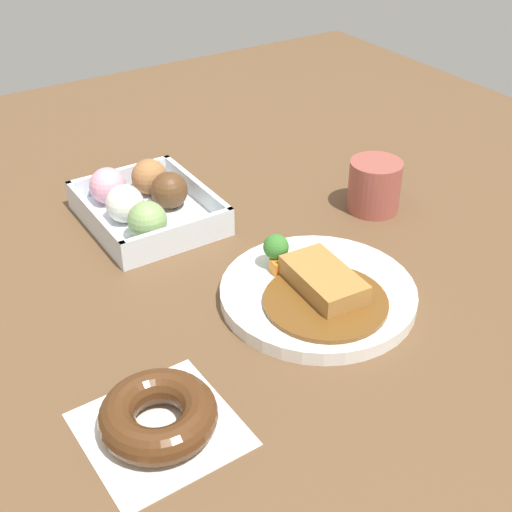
{
  "coord_description": "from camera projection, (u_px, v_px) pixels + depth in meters",
  "views": [
    {
      "loc": [
        0.63,
        -0.37,
        0.51
      ],
      "look_at": [
        0.02,
        0.03,
        0.03
      ],
      "focal_mm": 48.87,
      "sensor_mm": 36.0,
      "label": 1
    }
  ],
  "objects": [
    {
      "name": "curry_plate",
      "position": [
        318.0,
        291.0,
        0.84
      ],
      "size": [
        0.24,
        0.24,
        0.06
      ],
      "color": "white",
      "rests_on": "ground_plane"
    },
    {
      "name": "ground_plane",
      "position": [
        232.0,
        275.0,
        0.89
      ],
      "size": [
        1.6,
        1.6,
        0.0
      ],
      "primitive_type": "plane",
      "color": "brown"
    },
    {
      "name": "coffee_mug",
      "position": [
        374.0,
        186.0,
        1.01
      ],
      "size": [
        0.08,
        0.08,
        0.08
      ],
      "primitive_type": "cylinder",
      "color": "#9E4C42",
      "rests_on": "ground_plane"
    },
    {
      "name": "chocolate_ring_donut",
      "position": [
        159.0,
        416.0,
        0.67
      ],
      "size": [
        0.15,
        0.15,
        0.04
      ],
      "color": "white",
      "rests_on": "ground_plane"
    },
    {
      "name": "donut_box",
      "position": [
        144.0,
        203.0,
        0.99
      ],
      "size": [
        0.2,
        0.17,
        0.07
      ],
      "color": "silver",
      "rests_on": "ground_plane"
    }
  ]
}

